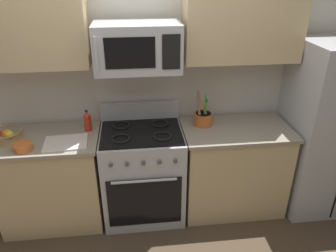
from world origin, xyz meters
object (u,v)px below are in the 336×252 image
at_px(refrigerator, 329,129).
at_px(prep_bowl, 23,147).
at_px(bottle_hot_sauce, 88,121).
at_px(microwave, 138,47).
at_px(fruit_basket, 7,135).
at_px(range_oven, 143,172).
at_px(utensil_crock, 203,118).
at_px(cutting_board, 66,143).

bearing_deg(refrigerator, prep_bowl, -176.39).
xyz_separation_m(bottle_hot_sauce, prep_bowl, (-0.50, -0.30, -0.06)).
height_order(microwave, prep_bowl, microwave).
bearing_deg(microwave, bottle_hot_sauce, 170.77).
bearing_deg(refrigerator, fruit_basket, 179.81).
bearing_deg(microwave, range_oven, -89.92).
height_order(refrigerator, utensil_crock, refrigerator).
height_order(utensil_crock, prep_bowl, utensil_crock).
relative_size(utensil_crock, prep_bowl, 2.10).
distance_m(range_oven, microwave, 1.22).
height_order(utensil_crock, cutting_board, utensil_crock).
xyz_separation_m(range_oven, cutting_board, (-0.66, -0.13, 0.44)).
relative_size(microwave, prep_bowl, 4.36).
distance_m(range_oven, cutting_board, 0.80).
xyz_separation_m(fruit_basket, bottle_hot_sauce, (0.68, 0.11, 0.04)).
xyz_separation_m(range_oven, bottle_hot_sauce, (-0.49, 0.11, 0.53)).
xyz_separation_m(range_oven, prep_bowl, (-0.98, -0.19, 0.47)).
xyz_separation_m(range_oven, microwave, (-0.00, 0.03, 1.22)).
bearing_deg(prep_bowl, range_oven, 11.19).
xyz_separation_m(refrigerator, bottle_hot_sauce, (-2.32, 0.12, 0.15)).
distance_m(range_oven, refrigerator, 1.87).
bearing_deg(fruit_basket, microwave, 1.70).
distance_m(range_oven, utensil_crock, 0.79).
height_order(refrigerator, prep_bowl, refrigerator).
height_order(range_oven, refrigerator, refrigerator).
distance_m(cutting_board, bottle_hot_sauce, 0.30).
relative_size(utensil_crock, fruit_basket, 1.27).
bearing_deg(refrigerator, utensil_crock, 174.23).
bearing_deg(bottle_hot_sauce, range_oven, -12.32).
height_order(refrigerator, microwave, microwave).
relative_size(microwave, cutting_board, 1.93).
xyz_separation_m(fruit_basket, prep_bowl, (0.18, -0.19, -0.02)).
bearing_deg(utensil_crock, fruit_basket, -176.28).
relative_size(refrigerator, microwave, 2.44).
distance_m(fruit_basket, prep_bowl, 0.26).
bearing_deg(refrigerator, bottle_hot_sauce, 176.95).
xyz_separation_m(utensil_crock, bottle_hot_sauce, (-1.08, -0.00, 0.02)).
relative_size(range_oven, fruit_basket, 4.10).
distance_m(range_oven, bottle_hot_sauce, 0.73).
relative_size(cutting_board, prep_bowl, 2.26).
xyz_separation_m(refrigerator, cutting_board, (-2.49, -0.11, 0.06)).
distance_m(refrigerator, cutting_board, 2.49).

